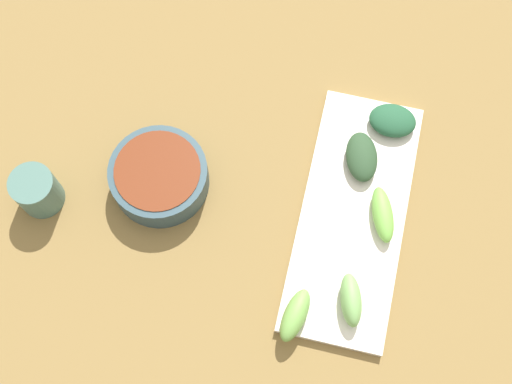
# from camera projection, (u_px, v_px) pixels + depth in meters

# --- Properties ---
(tabletop) EXTENTS (2.10, 2.10, 0.02)m
(tabletop) POSITION_uv_depth(u_px,v_px,m) (255.00, 209.00, 0.91)
(tabletop) COLOR olive
(tabletop) RESTS_ON ground
(sauce_bowl) EXTENTS (0.13, 0.13, 0.05)m
(sauce_bowl) POSITION_uv_depth(u_px,v_px,m) (159.00, 176.00, 0.89)
(sauce_bowl) COLOR #304954
(sauce_bowl) RESTS_ON tabletop
(serving_plate) EXTENTS (0.13, 0.34, 0.01)m
(serving_plate) POSITION_uv_depth(u_px,v_px,m) (353.00, 215.00, 0.89)
(serving_plate) COLOR silver
(serving_plate) RESTS_ON tabletop
(broccoli_leafy_0) EXTENTS (0.06, 0.08, 0.02)m
(broccoli_leafy_0) POSITION_uv_depth(u_px,v_px,m) (362.00, 157.00, 0.90)
(broccoli_leafy_0) COLOR #2A462A
(broccoli_leafy_0) RESTS_ON serving_plate
(broccoli_stalk_1) EXTENTS (0.05, 0.08, 0.02)m
(broccoli_stalk_1) POSITION_uv_depth(u_px,v_px,m) (383.00, 215.00, 0.88)
(broccoli_stalk_1) COLOR #71B647
(broccoli_stalk_1) RESTS_ON serving_plate
(broccoli_leafy_2) EXTENTS (0.07, 0.05, 0.02)m
(broccoli_leafy_2) POSITION_uv_depth(u_px,v_px,m) (393.00, 121.00, 0.92)
(broccoli_leafy_2) COLOR #215234
(broccoli_leafy_2) RESTS_ON serving_plate
(broccoli_stalk_3) EXTENTS (0.04, 0.07, 0.03)m
(broccoli_stalk_3) POSITION_uv_depth(u_px,v_px,m) (351.00, 300.00, 0.83)
(broccoli_stalk_3) COLOR #74AB5A
(broccoli_stalk_3) RESTS_ON serving_plate
(broccoli_stalk_4) EXTENTS (0.04, 0.07, 0.03)m
(broccoli_stalk_4) POSITION_uv_depth(u_px,v_px,m) (295.00, 315.00, 0.83)
(broccoli_stalk_4) COLOR #70A74B
(broccoli_stalk_4) RESTS_ON serving_plate
(tea_cup) EXTENTS (0.06, 0.06, 0.06)m
(tea_cup) POSITION_uv_depth(u_px,v_px,m) (37.00, 191.00, 0.88)
(tea_cup) COLOR #486E65
(tea_cup) RESTS_ON tabletop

